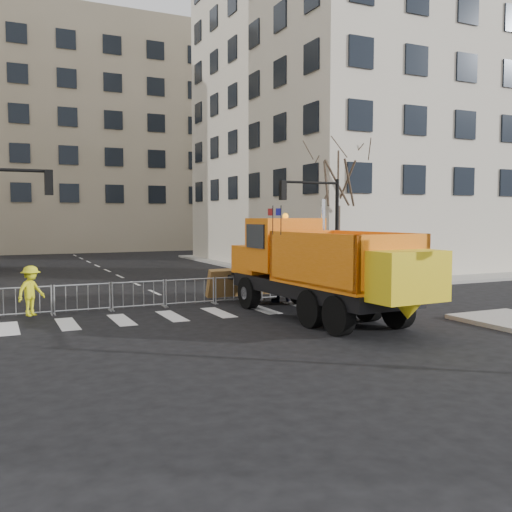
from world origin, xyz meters
name	(u,v)px	position (x,y,z in m)	size (l,w,h in m)	color
ground	(266,344)	(0.00, 0.00, 0.00)	(120.00, 120.00, 0.00)	black
sidewalk_back	(177,301)	(0.00, 8.50, 0.07)	(64.00, 5.00, 0.15)	gray
building_right	(376,53)	(20.00, 22.00, 16.00)	(22.00, 22.00, 32.00)	beige
building_far	(58,139)	(0.00, 52.00, 12.00)	(30.00, 18.00, 24.00)	tan
traffic_light_right	(337,234)	(8.50, 9.50, 2.70)	(0.18, 0.18, 5.40)	black
crowd_barriers	(165,293)	(-0.75, 7.60, 0.55)	(12.60, 0.60, 1.10)	#9EA0A5
street_tree	(338,213)	(9.20, 10.50, 3.75)	(3.00, 3.00, 7.50)	#382B21
plow_truck	(321,265)	(3.49, 2.82, 1.89)	(3.75, 11.09, 4.25)	black
cop_a	(247,283)	(2.53, 7.00, 0.87)	(0.63, 0.41, 1.73)	black
cop_b	(279,280)	(4.04, 7.00, 0.92)	(0.89, 0.70, 1.84)	black
cop_c	(277,278)	(3.91, 7.00, 0.98)	(1.15, 0.48, 1.97)	black
worker	(31,291)	(-5.73, 6.80, 1.02)	(1.12, 0.65, 1.74)	yellow
newspaper_box	(327,284)	(6.07, 6.50, 0.70)	(0.45, 0.40, 1.10)	maroon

